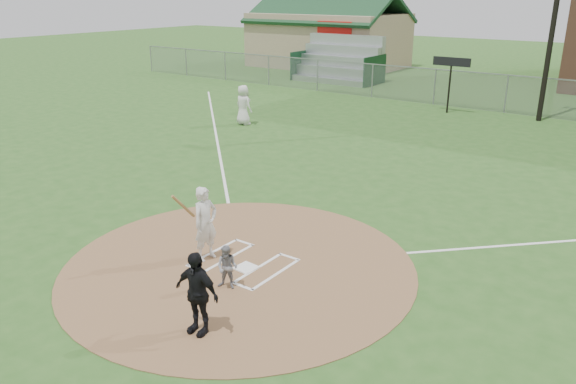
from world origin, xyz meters
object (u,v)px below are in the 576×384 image
Objects in this scene: catcher at (227,267)px; umpire at (197,293)px; ondeck_player at (243,105)px; home_plate at (246,268)px; batter_at_plate at (205,223)px.

catcher is 0.60× the size of umpire.
umpire is 0.88× the size of ondeck_player.
catcher reaches higher than home_plate.
ondeck_player is (-10.09, 12.62, 0.44)m from catcher.
ondeck_player reaches higher than catcher.
home_plate is at bearing 105.96° from umpire.
batter_at_plate reaches higher than catcher.
catcher is 0.55× the size of batter_at_plate.
batter_at_plate is at bearing 132.27° from catcher.
umpire is (0.66, -1.60, 0.34)m from catcher.
ondeck_player is (-10.75, 14.21, 0.10)m from umpire.
ondeck_player is at bearing 126.38° from batter_at_plate.
batter_at_plate reaches higher than umpire.
batter_at_plate is at bearing 126.49° from umpire.
batter_at_plate is (8.71, -11.82, -0.01)m from ondeck_player.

